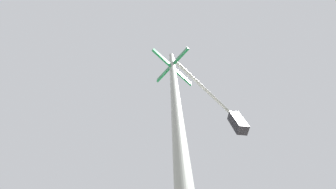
# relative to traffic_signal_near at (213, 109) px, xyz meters

# --- Properties ---
(traffic_signal_near) EXTENTS (2.68, 2.14, 6.39)m
(traffic_signal_near) POSITION_rel_traffic_signal_near_xyz_m (0.00, 0.00, 0.00)
(traffic_signal_near) COLOR slate
(traffic_signal_near) RESTS_ON ground_plane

